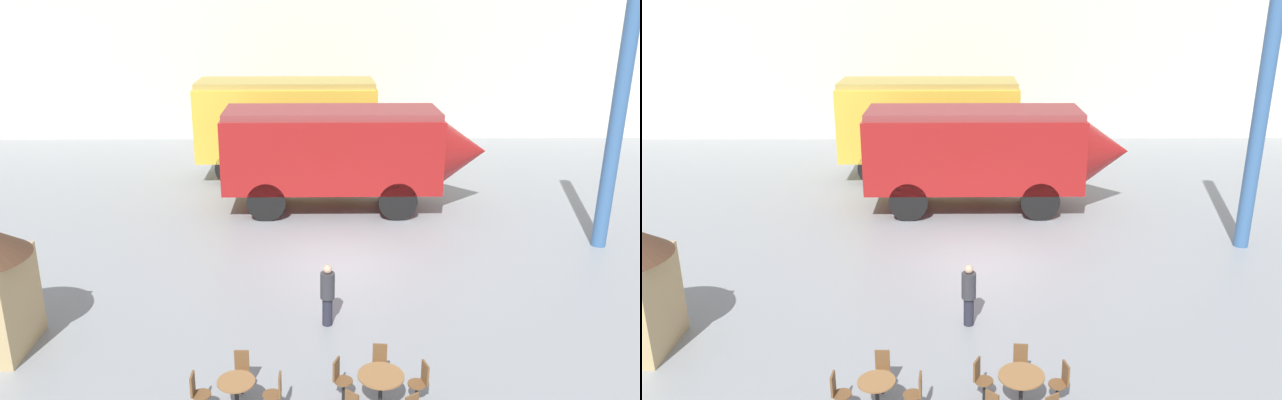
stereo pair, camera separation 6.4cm
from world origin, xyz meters
The scene contains 14 objects.
ground_plane centered at (0.00, 0.00, 0.00)m, with size 80.00×80.00×0.00m, color gray.
backdrop_wall centered at (0.00, 15.96, 4.50)m, with size 44.00×0.15×9.00m.
passenger_coach_vintage centered at (-1.92, 8.88, 2.43)m, with size 7.27×2.60×4.06m.
streamlined_locomotive centered at (0.53, 4.71, 2.21)m, with size 9.21×2.53×3.65m.
cafe_table_near centered at (0.39, -6.67, 0.60)m, with size 0.87×0.87×0.76m.
cafe_table_mid centered at (-2.29, -6.78, 0.54)m, with size 0.71×0.71×0.74m.
cafe_chair_0 centered at (1.18, -6.48, 0.51)m, with size 0.38×0.36×0.87m.
cafe_chair_1 centered at (0.46, -5.86, 0.51)m, with size 0.36×0.36×0.87m.
cafe_chair_2 centered at (-0.36, -6.35, 0.51)m, with size 0.40×0.38×0.87m.
cafe_chair_5 centered at (-3.02, -6.77, 0.51)m, with size 0.36×0.36×0.87m.
cafe_chair_7 centered at (-1.57, -6.80, 0.51)m, with size 0.36×0.36×0.87m.
cafe_chair_8 centered at (-2.28, -6.06, 0.51)m, with size 0.36×0.36×0.87m.
visitor_person centered at (-0.53, -3.50, 0.83)m, with size 0.34×0.34×1.54m.
support_pillar centered at (8.02, 1.21, 4.00)m, with size 0.44×0.44×8.00m.
Camera 1 is at (-0.89, -16.58, 7.57)m, focal length 35.00 mm.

